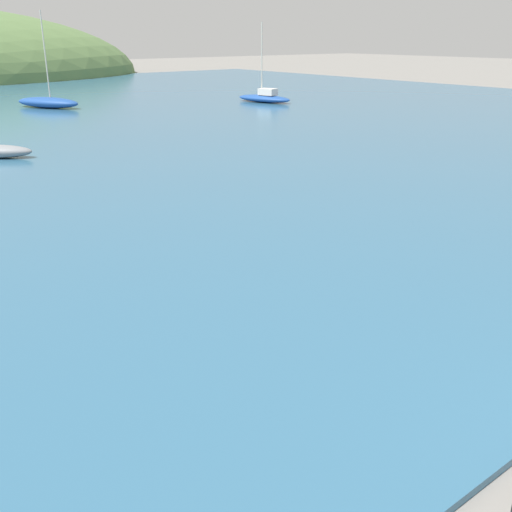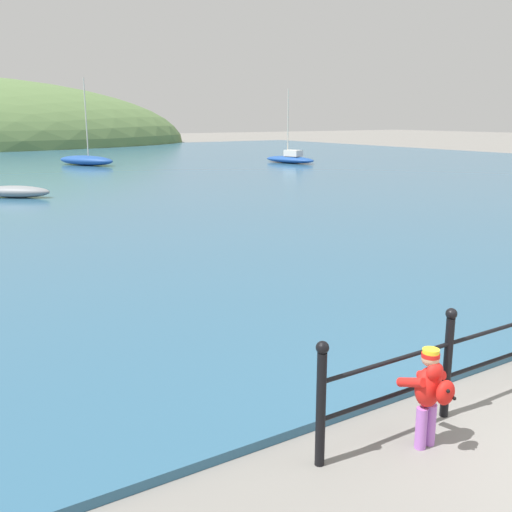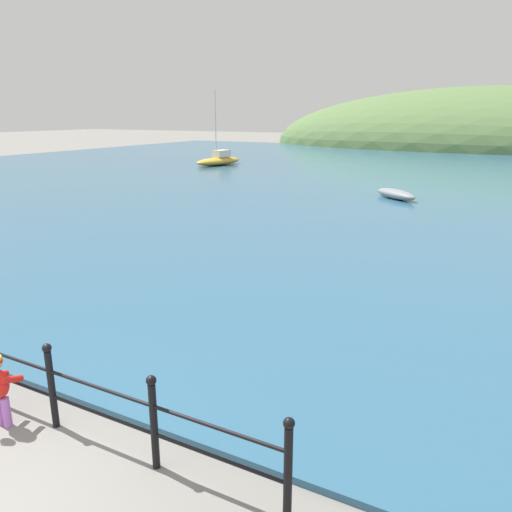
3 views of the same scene
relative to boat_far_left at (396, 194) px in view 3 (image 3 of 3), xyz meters
The scene contains 5 objects.
water 10.32m from the boat_far_left, 86.79° to the left, with size 80.00×60.00×0.10m, color #2D5B7A.
far_hillside 46.77m from the boat_far_left, 89.29° to the left, with size 56.57×31.12×14.71m.
iron_railing 20.23m from the boat_far_left, 86.94° to the right, with size 5.21×0.12×1.21m.
boat_far_left is the anchor object (origin of this frame).
boat_red_dinghy 18.92m from the boat_far_left, 148.85° to the left, with size 2.48×4.82×5.67m.
Camera 3 is at (4.75, -2.33, 4.03)m, focal length 35.00 mm.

